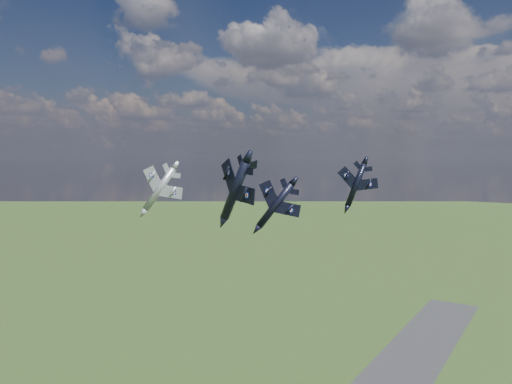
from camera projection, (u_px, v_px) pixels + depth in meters
The scene contains 4 objects.
jet_lead_navy at pixel (275, 205), 93.21m from camera, with size 10.03×13.99×2.89m, color black, non-canonical shape.
jet_right_navy at pixel (235, 190), 72.54m from camera, with size 10.09×14.06×2.91m, color black, non-canonical shape.
jet_high_navy at pixel (356, 185), 101.91m from camera, with size 9.08×12.65×2.62m, color black, non-canonical shape.
jet_left_silver at pixel (160, 189), 108.84m from camera, with size 11.01×15.36×3.18m, color #A6A8B0, non-canonical shape.
Camera 1 is at (55.69, -69.87, 89.95)m, focal length 35.00 mm.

